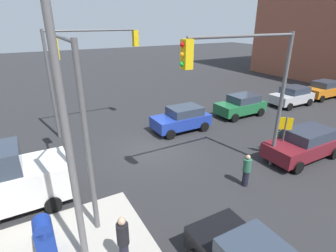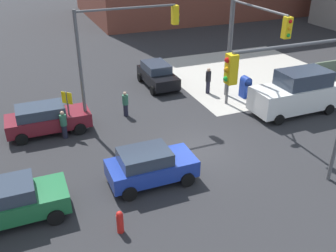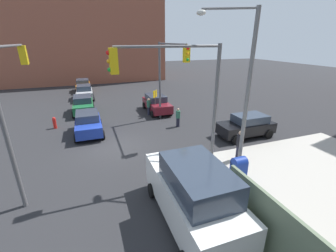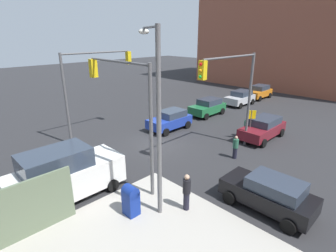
# 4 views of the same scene
# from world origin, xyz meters

# --- Properties ---
(ground_plane) EXTENTS (120.00, 120.00, 0.00)m
(ground_plane) POSITION_xyz_m (0.00, 0.00, 0.00)
(ground_plane) COLOR #28282B
(sidewalk_corner) EXTENTS (12.00, 12.00, 0.01)m
(sidewalk_corner) POSITION_xyz_m (9.00, 9.00, 0.01)
(sidewalk_corner) COLOR #ADA89E
(sidewalk_corner) RESTS_ON ground
(traffic_signal_nw_corner) EXTENTS (5.71, 0.36, 6.50)m
(traffic_signal_nw_corner) POSITION_xyz_m (-2.31, 4.50, 4.64)
(traffic_signal_nw_corner) COLOR #59595B
(traffic_signal_nw_corner) RESTS_ON ground
(traffic_signal_se_corner) EXTENTS (5.86, 0.36, 6.50)m
(traffic_signal_se_corner) POSITION_xyz_m (2.25, -4.50, 4.65)
(traffic_signal_se_corner) COLOR #59595B
(traffic_signal_se_corner) RESTS_ON ground
(traffic_signal_ne_corner) EXTENTS (0.36, 5.16, 6.50)m
(traffic_signal_ne_corner) POSITION_xyz_m (4.50, 2.54, 4.61)
(traffic_signal_ne_corner) COLOR #59595B
(traffic_signal_ne_corner) RESTS_ON ground
(street_lamp_corner) EXTENTS (1.50, 2.40, 8.00)m
(street_lamp_corner) POSITION_xyz_m (5.03, 5.47, 4.70)
(street_lamp_corner) COLOR slate
(street_lamp_corner) RESTS_ON ground
(warning_sign_two_way) EXTENTS (0.48, 0.48, 2.40)m
(warning_sign_two_way) POSITION_xyz_m (-5.40, 4.32, 1.64)
(warning_sign_two_way) COLOR #4C4C4C
(warning_sign_two_way) RESTS_ON ground
(mailbox_blue) EXTENTS (0.56, 0.64, 1.43)m
(mailbox_blue) POSITION_xyz_m (6.20, 5.00, 0.76)
(mailbox_blue) COLOR navy
(mailbox_blue) RESTS_ON ground
(fire_hydrant) EXTENTS (0.26, 0.26, 0.94)m
(fire_hydrant) POSITION_xyz_m (-5.00, -4.20, 0.49)
(fire_hydrant) COLOR red
(fire_hydrant) RESTS_ON ground
(coupe_green) EXTENTS (3.91, 2.02, 1.62)m
(coupe_green) POSITION_xyz_m (-8.53, -1.97, 0.84)
(coupe_green) COLOR #1E6638
(coupe_green) RESTS_ON ground
(sedan_blue) EXTENTS (3.83, 2.02, 1.62)m
(sedan_blue) POSITION_xyz_m (-2.92, -1.66, 0.84)
(sedan_blue) COLOR #1E389E
(sedan_blue) RESTS_ON ground
(coupe_maroon) EXTENTS (4.43, 2.02, 1.62)m
(coupe_maroon) POSITION_xyz_m (-6.56, 4.80, 0.84)
(coupe_maroon) COLOR maroon
(coupe_maroon) RESTS_ON ground
(coupe_black) EXTENTS (2.02, 4.09, 1.62)m
(coupe_black) POSITION_xyz_m (1.52, 9.12, 0.84)
(coupe_black) COLOR black
(coupe_black) RESTS_ON ground
(van_white_delivery) EXTENTS (5.40, 2.32, 2.62)m
(van_white_delivery) POSITION_xyz_m (7.69, 1.80, 1.28)
(van_white_delivery) COLOR white
(van_white_delivery) RESTS_ON ground
(pedestrian_crossing) EXTENTS (0.36, 0.36, 1.80)m
(pedestrian_crossing) POSITION_xyz_m (4.20, 6.50, 0.94)
(pedestrian_crossing) COLOR black
(pedestrian_crossing) RESTS_ON ground
(pedestrian_waiting) EXTENTS (0.36, 0.36, 1.54)m
(pedestrian_waiting) POSITION_xyz_m (-2.00, 5.20, 0.79)
(pedestrian_waiting) COLOR #2D664C
(pedestrian_waiting) RESTS_ON ground
(pedestrian_walking_north) EXTENTS (0.36, 0.36, 1.58)m
(pedestrian_walking_north) POSITION_xyz_m (-5.80, 3.80, 0.81)
(pedestrian_walking_north) COLOR #2D664C
(pedestrian_walking_north) RESTS_ON ground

